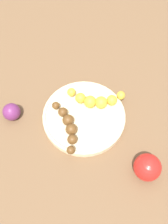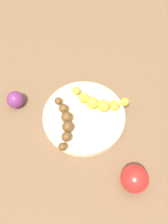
{
  "view_description": "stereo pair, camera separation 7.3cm",
  "coord_description": "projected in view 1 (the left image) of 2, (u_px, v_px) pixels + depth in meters",
  "views": [
    {
      "loc": [
        -0.08,
        -0.35,
        0.67
      ],
      "look_at": [
        0.0,
        0.0,
        0.04
      ],
      "focal_mm": 40.87,
      "sensor_mm": 36.0,
      "label": 1
    },
    {
      "loc": [
        -0.01,
        -0.36,
        0.67
      ],
      "look_at": [
        0.0,
        0.0,
        0.04
      ],
      "focal_mm": 40.87,
      "sensor_mm": 36.0,
      "label": 2
    }
  ],
  "objects": [
    {
      "name": "ground_plane",
      "position": [
        84.0,
        118.0,
        0.76
      ],
      "size": [
        2.4,
        2.4,
        0.0
      ],
      "primitive_type": "plane",
      "color": "brown"
    },
    {
      "name": "fruit_bowl",
      "position": [
        84.0,
        116.0,
        0.75
      ],
      "size": [
        0.24,
        0.24,
        0.02
      ],
      "color": "beige",
      "rests_on": "ground_plane"
    },
    {
      "name": "banana_overripe",
      "position": [
        68.0,
        125.0,
        0.71
      ],
      "size": [
        0.06,
        0.17,
        0.03
      ],
      "rotation": [
        0.0,
        0.0,
        0.11
      ],
      "color": "#593819",
      "rests_on": "fruit_bowl"
    },
    {
      "name": "banana_spotted",
      "position": [
        96.0,
        100.0,
        0.75
      ],
      "size": [
        0.17,
        0.09,
        0.04
      ],
      "rotation": [
        0.0,
        0.0,
        4.42
      ],
      "color": "gold",
      "rests_on": "fruit_bowl"
    },
    {
      "name": "apple_red",
      "position": [
        147.0,
        167.0,
        0.65
      ],
      "size": [
        0.07,
        0.07,
        0.07
      ],
      "primitive_type": "sphere",
      "color": "red",
      "rests_on": "ground_plane"
    },
    {
      "name": "plum_purple",
      "position": [
        12.0,
        112.0,
        0.75
      ],
      "size": [
        0.05,
        0.05,
        0.05
      ],
      "primitive_type": "sphere",
      "color": "#662659",
      "rests_on": "ground_plane"
    }
  ]
}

